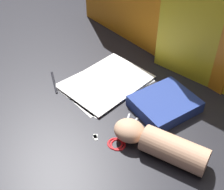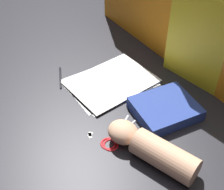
{
  "view_description": "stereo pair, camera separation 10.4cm",
  "coord_description": "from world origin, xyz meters",
  "px_view_note": "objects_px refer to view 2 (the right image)",
  "views": [
    {
      "loc": [
        0.6,
        -0.5,
        0.75
      ],
      "look_at": [
        0.01,
        0.02,
        0.06
      ],
      "focal_mm": 50.0,
      "sensor_mm": 36.0,
      "label": 1
    },
    {
      "loc": [
        0.66,
        -0.41,
        0.75
      ],
      "look_at": [
        0.01,
        0.02,
        0.06
      ],
      "focal_mm": 50.0,
      "sensor_mm": 36.0,
      "label": 2
    }
  ],
  "objects_px": {
    "book_closed": "(165,109)",
    "hand_forearm": "(152,149)",
    "paper_stack": "(111,82)",
    "scissors": "(114,138)"
  },
  "relations": [
    {
      "from": "scissors",
      "to": "hand_forearm",
      "type": "distance_m",
      "value": 0.14
    },
    {
      "from": "paper_stack",
      "to": "hand_forearm",
      "type": "height_order",
      "value": "hand_forearm"
    },
    {
      "from": "paper_stack",
      "to": "hand_forearm",
      "type": "xyz_separation_m",
      "value": [
        0.36,
        -0.09,
        0.04
      ]
    },
    {
      "from": "paper_stack",
      "to": "scissors",
      "type": "relative_size",
      "value": 2.03
    },
    {
      "from": "book_closed",
      "to": "hand_forearm",
      "type": "distance_m",
      "value": 0.2
    },
    {
      "from": "hand_forearm",
      "to": "scissors",
      "type": "bearing_deg",
      "value": -157.32
    },
    {
      "from": "paper_stack",
      "to": "hand_forearm",
      "type": "bearing_deg",
      "value": -14.7
    },
    {
      "from": "paper_stack",
      "to": "hand_forearm",
      "type": "relative_size",
      "value": 1.09
    },
    {
      "from": "book_closed",
      "to": "hand_forearm",
      "type": "relative_size",
      "value": 0.75
    },
    {
      "from": "book_closed",
      "to": "scissors",
      "type": "height_order",
      "value": "book_closed"
    }
  ]
}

